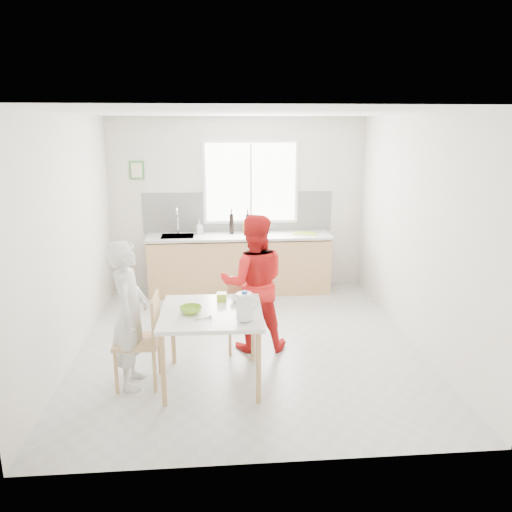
# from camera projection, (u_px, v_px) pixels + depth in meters

# --- Properties ---
(ground) EXTENTS (4.50, 4.50, 0.00)m
(ground) POSITION_uv_depth(u_px,v_px,m) (248.00, 342.00, 6.08)
(ground) COLOR #B7B7B2
(ground) RESTS_ON ground
(room_shell) EXTENTS (4.50, 4.50, 4.50)m
(room_shell) POSITION_uv_depth(u_px,v_px,m) (248.00, 209.00, 5.66)
(room_shell) COLOR silver
(room_shell) RESTS_ON ground
(window) EXTENTS (1.50, 0.06, 1.30)m
(window) POSITION_uv_depth(u_px,v_px,m) (251.00, 182.00, 7.81)
(window) COLOR white
(window) RESTS_ON room_shell
(backsplash) EXTENTS (3.00, 0.02, 0.65)m
(backsplash) POSITION_uv_depth(u_px,v_px,m) (238.00, 212.00, 7.93)
(backsplash) COLOR white
(backsplash) RESTS_ON room_shell
(picture_frame) EXTENTS (0.22, 0.03, 0.28)m
(picture_frame) POSITION_uv_depth(u_px,v_px,m) (137.00, 170.00, 7.62)
(picture_frame) COLOR #3F8B42
(picture_frame) RESTS_ON room_shell
(kitchen_counter) EXTENTS (2.84, 0.64, 1.37)m
(kitchen_counter) POSITION_uv_depth(u_px,v_px,m) (239.00, 266.00, 7.85)
(kitchen_counter) COLOR tan
(kitchen_counter) RESTS_ON ground
(dining_table) EXTENTS (1.03, 1.03, 0.78)m
(dining_table) POSITION_uv_depth(u_px,v_px,m) (212.00, 318.00, 4.98)
(dining_table) COLOR white
(dining_table) RESTS_ON ground
(chair_left) EXTENTS (0.45, 0.45, 0.94)m
(chair_left) POSITION_uv_depth(u_px,v_px,m) (144.00, 336.00, 4.99)
(chair_left) COLOR tan
(chair_left) RESTS_ON ground
(chair_far) EXTENTS (0.40, 0.40, 0.84)m
(chair_far) POSITION_uv_depth(u_px,v_px,m) (244.00, 310.00, 5.85)
(chair_far) COLOR tan
(chair_far) RESTS_ON ground
(person_white) EXTENTS (0.37, 0.56, 1.51)m
(person_white) POSITION_uv_depth(u_px,v_px,m) (130.00, 315.00, 4.92)
(person_white) COLOR silver
(person_white) RESTS_ON ground
(person_red) EXTENTS (0.79, 0.63, 1.60)m
(person_red) POSITION_uv_depth(u_px,v_px,m) (254.00, 283.00, 5.75)
(person_red) COLOR red
(person_red) RESTS_ON ground
(bowl_green) EXTENTS (0.22, 0.22, 0.07)m
(bowl_green) POSITION_uv_depth(u_px,v_px,m) (191.00, 310.00, 4.90)
(bowl_green) COLOR #7DB329
(bowl_green) RESTS_ON dining_table
(bowl_white) EXTENTS (0.23, 0.23, 0.06)m
(bowl_white) POSITION_uv_depth(u_px,v_px,m) (241.00, 299.00, 5.22)
(bowl_white) COLOR silver
(bowl_white) RESTS_ON dining_table
(milk_jug) EXTENTS (0.22, 0.16, 0.28)m
(milk_jug) POSITION_uv_depth(u_px,v_px,m) (245.00, 306.00, 4.68)
(milk_jug) COLOR white
(milk_jug) RESTS_ON dining_table
(green_box) EXTENTS (0.10, 0.10, 0.09)m
(green_box) POSITION_uv_depth(u_px,v_px,m) (222.00, 297.00, 5.23)
(green_box) COLOR #9DBD2B
(green_box) RESTS_ON dining_table
(spoon) EXTENTS (0.16, 0.06, 0.01)m
(spoon) POSITION_uv_depth(u_px,v_px,m) (202.00, 318.00, 4.75)
(spoon) COLOR #A5A5AA
(spoon) RESTS_ON dining_table
(cutting_board) EXTENTS (0.40, 0.33, 0.01)m
(cutting_board) POSITION_uv_depth(u_px,v_px,m) (305.00, 233.00, 7.81)
(cutting_board) COLOR #94B329
(cutting_board) RESTS_ON kitchen_counter
(wine_bottle_a) EXTENTS (0.07, 0.07, 0.32)m
(wine_bottle_a) POSITION_uv_depth(u_px,v_px,m) (231.00, 224.00, 7.76)
(wine_bottle_a) COLOR black
(wine_bottle_a) RESTS_ON kitchen_counter
(wine_bottle_b) EXTENTS (0.07, 0.07, 0.30)m
(wine_bottle_b) POSITION_uv_depth(u_px,v_px,m) (248.00, 223.00, 7.87)
(wine_bottle_b) COLOR black
(wine_bottle_b) RESTS_ON kitchen_counter
(jar_amber) EXTENTS (0.06, 0.06, 0.16)m
(jar_amber) POSITION_uv_depth(u_px,v_px,m) (244.00, 228.00, 7.86)
(jar_amber) COLOR brown
(jar_amber) RESTS_ON kitchen_counter
(soap_bottle) EXTENTS (0.11, 0.12, 0.21)m
(soap_bottle) POSITION_uv_depth(u_px,v_px,m) (199.00, 227.00, 7.79)
(soap_bottle) COLOR #999999
(soap_bottle) RESTS_ON kitchen_counter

